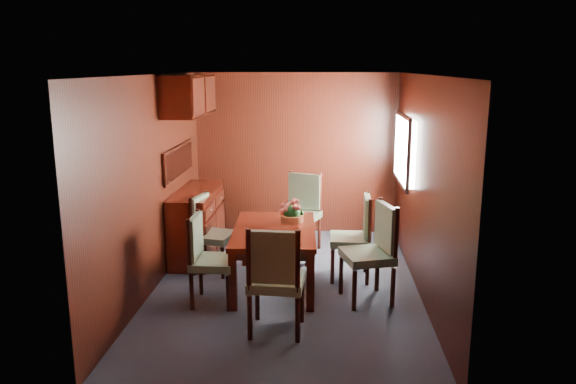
# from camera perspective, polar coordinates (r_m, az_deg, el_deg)

# --- Properties ---
(ground) EXTENTS (4.50, 4.50, 0.00)m
(ground) POSITION_cam_1_polar(r_m,az_deg,el_deg) (6.59, -0.17, -9.54)
(ground) COLOR #333746
(ground) RESTS_ON ground
(room_shell) EXTENTS (3.06, 4.52, 2.41)m
(room_shell) POSITION_cam_1_polar(r_m,az_deg,el_deg) (6.49, -0.91, 5.07)
(room_shell) COLOR black
(room_shell) RESTS_ON ground
(sideboard) EXTENTS (0.48, 1.40, 0.90)m
(sideboard) POSITION_cam_1_polar(r_m,az_deg,el_deg) (7.55, -9.18, -3.15)
(sideboard) COLOR #360D06
(sideboard) RESTS_ON ground
(dining_table) EXTENTS (0.98, 1.51, 0.69)m
(dining_table) POSITION_cam_1_polar(r_m,az_deg,el_deg) (6.41, -1.39, -4.54)
(dining_table) COLOR #360D06
(dining_table) RESTS_ON ground
(chair_left_near) EXTENTS (0.46, 0.47, 0.98)m
(chair_left_near) POSITION_cam_1_polar(r_m,az_deg,el_deg) (6.04, -8.32, -6.26)
(chair_left_near) COLOR black
(chair_left_near) RESTS_ON ground
(chair_left_far) EXTENTS (0.53, 0.55, 0.97)m
(chair_left_far) POSITION_cam_1_polar(r_m,az_deg,el_deg) (6.96, -8.08, -3.74)
(chair_left_far) COLOR black
(chair_left_far) RESTS_ON ground
(chair_right_near) EXTENTS (0.62, 0.63, 1.09)m
(chair_right_near) POSITION_cam_1_polar(r_m,az_deg,el_deg) (6.10, 8.79, -5.52)
(chair_right_near) COLOR black
(chair_right_near) RESTS_ON ground
(chair_right_far) EXTENTS (0.48, 0.50, 1.03)m
(chair_right_far) POSITION_cam_1_polar(r_m,az_deg,el_deg) (6.69, 7.01, -4.08)
(chair_right_far) COLOR black
(chair_right_far) RESTS_ON ground
(chair_head) EXTENTS (0.54, 0.51, 1.08)m
(chair_head) POSITION_cam_1_polar(r_m,az_deg,el_deg) (5.26, -1.30, -8.42)
(chair_head) COLOR black
(chair_head) RESTS_ON ground
(chair_foot) EXTENTS (0.65, 0.63, 1.07)m
(chair_foot) POSITION_cam_1_polar(r_m,az_deg,el_deg) (7.68, 1.34, -1.60)
(chair_foot) COLOR black
(chair_foot) RESTS_ON ground
(flower_centerpiece) EXTENTS (0.28, 0.28, 0.28)m
(flower_centerpiece) POSITION_cam_1_polar(r_m,az_deg,el_deg) (6.61, 0.43, -1.90)
(flower_centerpiece) COLOR #AA5A34
(flower_centerpiece) RESTS_ON dining_table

